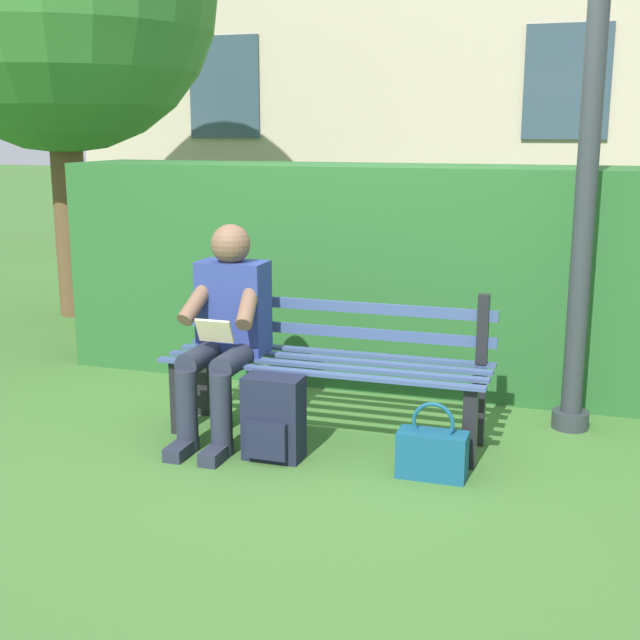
# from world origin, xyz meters

# --- Properties ---
(ground) EXTENTS (60.00, 60.00, 0.00)m
(ground) POSITION_xyz_m (0.00, 0.00, 0.00)
(ground) COLOR #3D6B2D
(park_bench) EXTENTS (1.80, 0.50, 0.83)m
(park_bench) POSITION_xyz_m (0.00, -0.06, 0.42)
(park_bench) COLOR black
(park_bench) RESTS_ON ground
(person_seated) EXTENTS (0.44, 0.73, 1.18)m
(person_seated) POSITION_xyz_m (0.55, 0.10, 0.62)
(person_seated) COLOR navy
(person_seated) RESTS_ON ground
(hedge_backdrop) EXTENTS (5.00, 0.82, 1.57)m
(hedge_backdrop) POSITION_xyz_m (-0.36, -1.24, 0.77)
(hedge_backdrop) COLOR #265B28
(hedge_backdrop) RESTS_ON ground
(backpack) EXTENTS (0.30, 0.25, 0.44)m
(backpack) POSITION_xyz_m (0.17, 0.36, 0.22)
(backpack) COLOR #191E33
(backpack) RESTS_ON ground
(handbag) EXTENTS (0.34, 0.16, 0.39)m
(handbag) POSITION_xyz_m (-0.66, 0.35, 0.13)
(handbag) COLOR navy
(handbag) RESTS_ON ground
(lamp_post) EXTENTS (0.29, 0.29, 3.68)m
(lamp_post) POSITION_xyz_m (-1.30, -0.59, 2.23)
(lamp_post) COLOR #2D3338
(lamp_post) RESTS_ON ground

